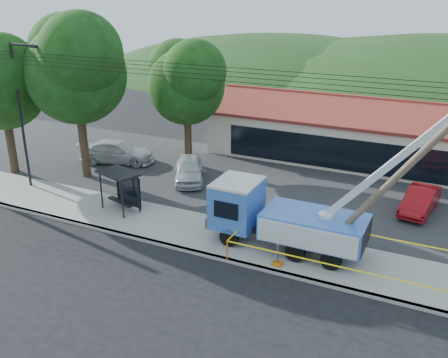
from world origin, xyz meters
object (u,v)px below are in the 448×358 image
at_px(utility_truck, 284,216).
at_px(bus_shelter, 121,182).
at_px(car_white, 119,163).
at_px(car_silver, 189,182).
at_px(car_red, 418,213).
at_px(leaning_pole, 400,173).

height_order(utility_truck, bus_shelter, utility_truck).
height_order(utility_truck, car_white, utility_truck).
distance_m(utility_truck, car_silver, 10.45).
distance_m(car_silver, car_white, 6.55).
bearing_deg(car_red, car_white, -170.91).
bearing_deg(leaning_pole, utility_truck, 177.89).
xyz_separation_m(leaning_pole, car_white, (-19.94, 7.02, -4.79)).
relative_size(bus_shelter, car_white, 0.51).
relative_size(bus_shelter, car_red, 0.65).
bearing_deg(leaning_pole, car_silver, 155.95).
bearing_deg(car_white, bus_shelter, -157.95).
relative_size(utility_truck, car_silver, 2.58).
height_order(car_silver, car_white, car_white).
bearing_deg(car_silver, bus_shelter, -129.71).
relative_size(leaning_pole, car_white, 1.62).
xyz_separation_m(car_silver, car_white, (-6.47, 1.01, 0.00)).
bearing_deg(bus_shelter, utility_truck, 16.28).
bearing_deg(leaning_pole, bus_shelter, 178.53).
bearing_deg(utility_truck, car_white, 155.45).
bearing_deg(utility_truck, bus_shelter, 178.86).
xyz_separation_m(leaning_pole, bus_shelter, (-14.60, 0.38, -2.98)).
height_order(bus_shelter, car_red, bus_shelter).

